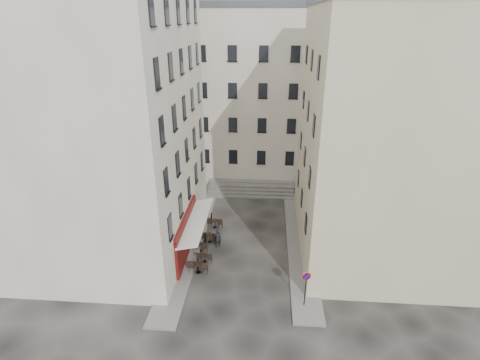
# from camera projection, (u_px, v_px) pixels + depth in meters

# --- Properties ---
(ground) EXTENTS (90.00, 90.00, 0.00)m
(ground) POSITION_uv_depth(u_px,v_px,m) (242.00, 264.00, 28.42)
(ground) COLOR black
(ground) RESTS_ON ground
(sidewalk_left) EXTENTS (2.00, 22.00, 0.12)m
(sidewalk_left) POSITION_uv_depth(u_px,v_px,m) (194.00, 233.00, 32.37)
(sidewalk_left) COLOR slate
(sidewalk_left) RESTS_ON ground
(sidewalk_right) EXTENTS (2.00, 18.00, 0.12)m
(sidewalk_right) POSITION_uv_depth(u_px,v_px,m) (299.00, 244.00, 30.82)
(sidewalk_right) COLOR slate
(sidewalk_right) RESTS_ON ground
(building_left) EXTENTS (12.20, 16.20, 20.60)m
(building_left) POSITION_uv_depth(u_px,v_px,m) (105.00, 118.00, 27.77)
(building_left) COLOR beige
(building_left) RESTS_ON ground
(building_right) EXTENTS (12.20, 14.20, 18.60)m
(building_right) POSITION_uv_depth(u_px,v_px,m) (390.00, 135.00, 27.15)
(building_right) COLOR #B9AF8A
(building_right) RESTS_ON ground
(building_back) EXTENTS (18.20, 10.20, 18.60)m
(building_back) POSITION_uv_depth(u_px,v_px,m) (246.00, 93.00, 42.12)
(building_back) COLOR beige
(building_back) RESTS_ON ground
(cafe_storefront) EXTENTS (1.74, 7.30, 3.50)m
(cafe_storefront) POSITION_uv_depth(u_px,v_px,m) (188.00, 233.00, 28.89)
(cafe_storefront) COLOR #4B120A
(cafe_storefront) RESTS_ON ground
(stone_steps) EXTENTS (9.00, 3.15, 0.80)m
(stone_steps) POSITION_uv_depth(u_px,v_px,m) (251.00, 189.00, 39.75)
(stone_steps) COLOR #5F5D5A
(stone_steps) RESTS_ON ground
(bollard_near) EXTENTS (0.12, 0.12, 0.98)m
(bollard_near) POSITION_uv_depth(u_px,v_px,m) (198.00, 264.00, 27.53)
(bollard_near) COLOR black
(bollard_near) RESTS_ON ground
(bollard_mid) EXTENTS (0.12, 0.12, 0.98)m
(bollard_mid) POSITION_uv_depth(u_px,v_px,m) (205.00, 238.00, 30.73)
(bollard_mid) COLOR black
(bollard_mid) RESTS_ON ground
(bollard_far) EXTENTS (0.12, 0.12, 0.98)m
(bollard_far) POSITION_uv_depth(u_px,v_px,m) (211.00, 217.00, 33.92)
(bollard_far) COLOR black
(bollard_far) RESTS_ON ground
(no_parking_sign) EXTENTS (0.59, 0.20, 2.67)m
(no_parking_sign) POSITION_uv_depth(u_px,v_px,m) (306.00, 283.00, 23.49)
(no_parking_sign) COLOR black
(no_parking_sign) RESTS_ON ground
(bistro_table_a) EXTENTS (1.43, 0.67, 1.00)m
(bistro_table_a) POSITION_uv_depth(u_px,v_px,m) (198.00, 267.00, 27.22)
(bistro_table_a) COLOR black
(bistro_table_a) RESTS_ON ground
(bistro_table_b) EXTENTS (1.16, 0.54, 0.81)m
(bistro_table_b) POSITION_uv_depth(u_px,v_px,m) (205.00, 257.00, 28.46)
(bistro_table_b) COLOR black
(bistro_table_b) RESTS_ON ground
(bistro_table_c) EXTENTS (1.19, 0.56, 0.84)m
(bistro_table_c) POSITION_uv_depth(u_px,v_px,m) (200.00, 246.00, 29.77)
(bistro_table_c) COLOR black
(bistro_table_c) RESTS_ON ground
(bistro_table_d) EXTENTS (1.32, 0.62, 0.93)m
(bistro_table_d) POSITION_uv_depth(u_px,v_px,m) (210.00, 237.00, 30.94)
(bistro_table_d) COLOR black
(bistro_table_d) RESTS_ON ground
(bistro_table_e) EXTENTS (1.38, 0.65, 0.97)m
(bistro_table_e) POSITION_uv_depth(u_px,v_px,m) (215.00, 223.00, 33.05)
(bistro_table_e) COLOR black
(bistro_table_e) RESTS_ON ground
(pedestrian) EXTENTS (0.70, 0.60, 1.64)m
(pedestrian) POSITION_uv_depth(u_px,v_px,m) (218.00, 238.00, 30.17)
(pedestrian) COLOR black
(pedestrian) RESTS_ON ground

